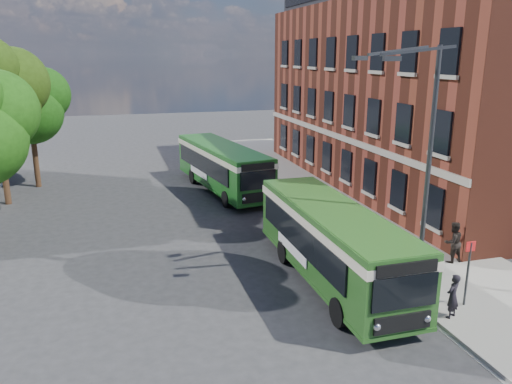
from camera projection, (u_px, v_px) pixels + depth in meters
name	position (u px, v px, depth m)	size (l,w,h in m)	color
ground	(276.00, 278.00, 20.04)	(120.00, 120.00, 0.00)	#2B2B2D
pavement	(347.00, 206.00, 29.29)	(6.00, 48.00, 0.15)	gray
kerb_line	(298.00, 211.00, 28.50)	(0.12, 48.00, 0.01)	beige
brick_office	(421.00, 81.00, 33.01)	(12.10, 26.00, 14.20)	maroon
street_lamp	(420.00, 165.00, 18.19)	(2.96, 2.38, 9.00)	#333538
bus_stop_sign	(468.00, 269.00, 17.23)	(0.35, 0.08, 2.52)	#333538
bus_front	(332.00, 238.00, 19.29)	(2.69, 10.27, 3.02)	#28591F
bus_rear	(222.00, 163.00, 32.44)	(4.27, 11.26, 3.02)	#1C5E1C
pedestrian_a	(453.00, 296.00, 16.56)	(0.57, 0.37, 1.55)	black
pedestrian_b	(453.00, 242.00, 21.00)	(0.87, 0.67, 1.78)	black
tree_right	(30.00, 102.00, 32.38)	(4.98, 4.73, 8.40)	#362213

